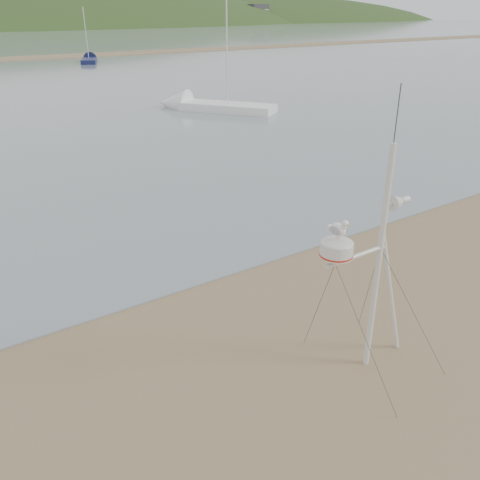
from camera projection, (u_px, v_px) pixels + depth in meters
ground at (190, 436)px, 7.94m from camera, size 560.00×560.00×0.00m
mast_rig at (373, 310)px, 8.98m from camera, size 2.26×2.41×5.10m
sailboat_blue_far at (90, 59)px, 63.85m from camera, size 4.20×7.04×6.88m
sailboat_white_near at (196, 105)px, 33.48m from camera, size 6.19×7.82×8.02m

